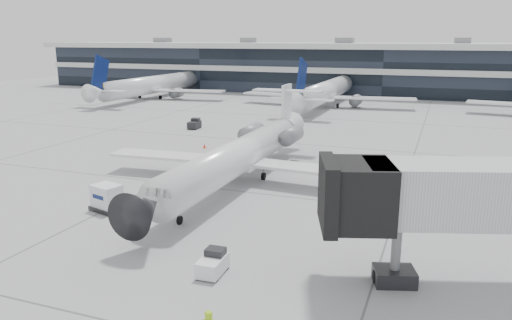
% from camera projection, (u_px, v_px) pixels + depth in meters
% --- Properties ---
extents(ground, '(220.00, 220.00, 0.00)m').
position_uv_depth(ground, '(269.00, 195.00, 40.21)').
color(ground, gray).
rests_on(ground, ground).
extents(terminal, '(170.00, 22.00, 10.00)m').
position_uv_depth(terminal, '(389.00, 71.00, 113.46)').
color(terminal, black).
rests_on(terminal, ground).
extents(bg_jet_left, '(32.00, 40.00, 9.60)m').
position_uv_depth(bg_jet_left, '(155.00, 98.00, 105.70)').
color(bg_jet_left, white).
rests_on(bg_jet_left, ground).
extents(bg_jet_center, '(32.00, 40.00, 9.60)m').
position_uv_depth(bg_jet_center, '(326.00, 106.00, 92.90)').
color(bg_jet_center, white).
rests_on(bg_jet_center, ground).
extents(regional_jet, '(25.73, 31.96, 7.40)m').
position_uv_depth(regional_jet, '(242.00, 154.00, 43.26)').
color(regional_jet, white).
rests_on(regional_jet, ground).
extents(baggage_tug, '(1.27, 2.06, 1.28)m').
position_uv_depth(baggage_tug, '(213.00, 264.00, 26.61)').
color(baggage_tug, white).
rests_on(baggage_tug, ground).
extents(cargo_uld, '(2.70, 2.28, 1.90)m').
position_uv_depth(cargo_uld, '(107.00, 198.00, 36.33)').
color(cargo_uld, black).
rests_on(cargo_uld, ground).
extents(traffic_cone, '(0.37, 0.37, 0.53)m').
position_uv_depth(traffic_cone, '(204.00, 146.00, 57.17)').
color(traffic_cone, red).
rests_on(traffic_cone, ground).
extents(far_tug, '(1.52, 2.34, 1.42)m').
position_uv_depth(far_tug, '(195.00, 124.00, 69.50)').
color(far_tug, black).
rests_on(far_tug, ground).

